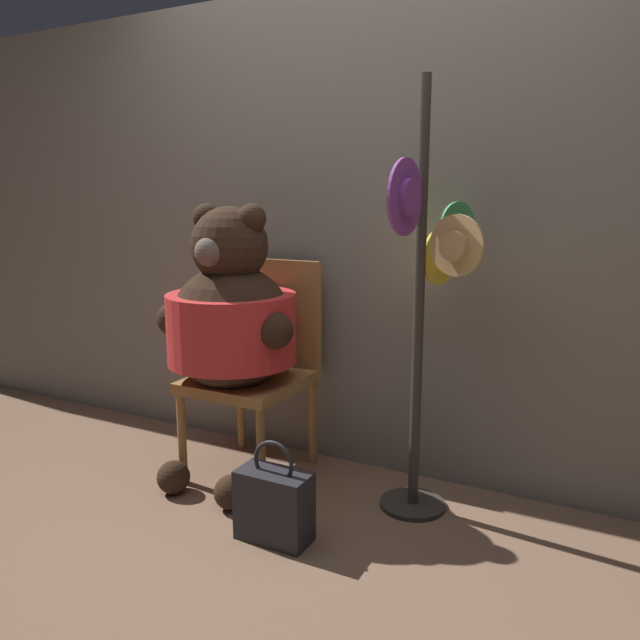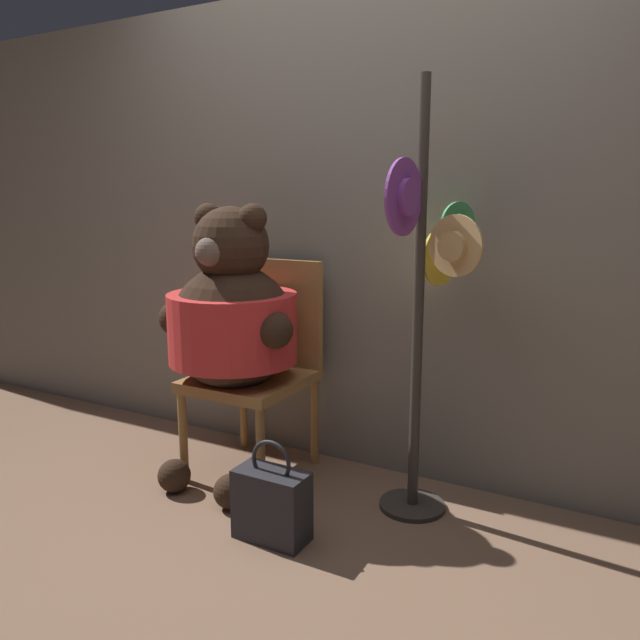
% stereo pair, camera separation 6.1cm
% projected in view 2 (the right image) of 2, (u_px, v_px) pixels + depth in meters
% --- Properties ---
extents(ground_plane, '(14.00, 14.00, 0.00)m').
position_uv_depth(ground_plane, '(289.00, 532.00, 2.47)').
color(ground_plane, brown).
extents(wall_back, '(8.00, 0.10, 2.24)m').
position_uv_depth(wall_back, '(373.00, 236.00, 2.92)').
color(wall_back, slate).
rests_on(wall_back, ground_plane).
extents(chair, '(0.49, 0.53, 1.01)m').
position_uv_depth(chair, '(261.00, 360.00, 2.99)').
color(chair, '#9E703D').
rests_on(chair, ground_plane).
extents(teddy_bear, '(0.70, 0.62, 1.28)m').
position_uv_depth(teddy_bear, '(232.00, 319.00, 2.81)').
color(teddy_bear, black).
rests_on(teddy_bear, ground_plane).
extents(hat_display_rack, '(0.41, 0.55, 1.76)m').
position_uv_depth(hat_display_rack, '(426.00, 296.00, 2.47)').
color(hat_display_rack, '#332D28').
rests_on(hat_display_rack, ground_plane).
extents(handbag_on_ground, '(0.29, 0.15, 0.40)m').
position_uv_depth(handbag_on_ground, '(272.00, 504.00, 2.40)').
color(handbag_on_ground, '#232328').
rests_on(handbag_on_ground, ground_plane).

